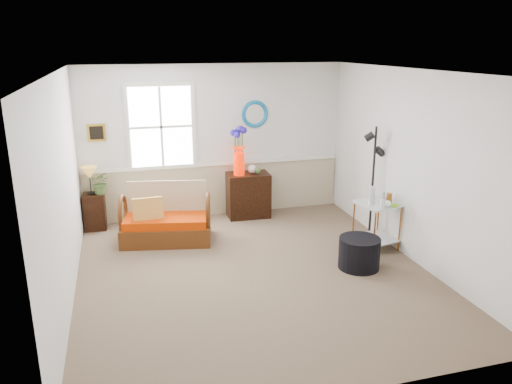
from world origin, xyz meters
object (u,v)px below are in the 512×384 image
object	(u,v)px
cabinet	(248,195)
ottoman	(359,253)
floor_lamp	(373,183)
side_table	(376,226)
loveseat	(166,214)
lamp_stand	(95,211)

from	to	relation	value
cabinet	ottoman	world-z (taller)	cabinet
cabinet	floor_lamp	xyz separation A→B (m)	(1.59, -1.43, 0.48)
side_table	ottoman	distance (m)	0.77
loveseat	lamp_stand	distance (m)	1.36
side_table	floor_lamp	world-z (taller)	floor_lamp
side_table	floor_lamp	size ratio (longest dim) A/B	0.40
loveseat	cabinet	distance (m)	1.68
loveseat	floor_lamp	xyz separation A→B (m)	(3.08, -0.68, 0.43)
loveseat	lamp_stand	size ratio (longest dim) A/B	2.24
loveseat	ottoman	size ratio (longest dim) A/B	2.40
ottoman	floor_lamp	bearing A→B (deg)	55.38
loveseat	lamp_stand	bearing A→B (deg)	153.20
ottoman	cabinet	bearing A→B (deg)	110.28
floor_lamp	lamp_stand	bearing A→B (deg)	-176.46
side_table	ottoman	world-z (taller)	side_table
lamp_stand	cabinet	bearing A→B (deg)	-1.70
ottoman	lamp_stand	bearing A→B (deg)	144.03
loveseat	lamp_stand	world-z (taller)	loveseat
cabinet	floor_lamp	size ratio (longest dim) A/B	0.44
lamp_stand	cabinet	world-z (taller)	cabinet
loveseat	side_table	bearing A→B (deg)	-9.96
lamp_stand	ottoman	world-z (taller)	lamp_stand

